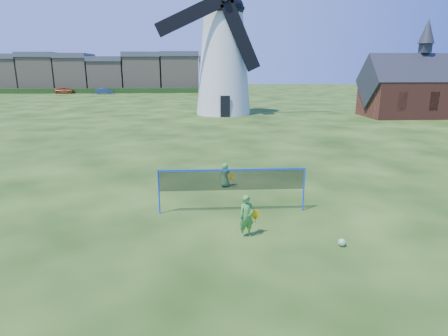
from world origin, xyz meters
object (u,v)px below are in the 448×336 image
badminton_net (232,181)px  car_right (104,91)px  windmill (223,55)px  chapel (420,90)px  player_boy (225,175)px  player_girl (247,216)px  play_ball (342,242)px  car_left (65,90)px

badminton_net → car_right: size_ratio=1.46×
windmill → car_right: 40.90m
chapel → player_boy: size_ratio=11.05×
badminton_net → player_boy: badminton_net is taller
windmill → player_girl: windmill is taller
play_ball → car_left: size_ratio=0.06×
player_boy → car_left: bearing=-79.0°
play_ball → car_left: car_left is taller
play_ball → car_left: (-31.01, 67.93, 0.52)m
windmill → player_boy: windmill is taller
windmill → car_left: 47.02m
windmill → car_left: (-29.58, 36.12, -5.59)m
player_girl → player_boy: size_ratio=1.26×
car_left → car_right: (8.23, -1.70, -0.06)m
windmill → play_ball: (1.43, -31.81, -6.11)m
player_boy → car_right: size_ratio=0.30×
windmill → player_girl: bearing=-92.2°
play_ball → player_girl: bearing=163.3°
chapel → play_ball: 33.74m
player_girl → play_ball: player_girl is taller
car_left → windmill: bearing=-140.5°
windmill → badminton_net: 29.52m
player_boy → badminton_net: bearing=77.7°
chapel → badminton_net: bearing=-130.1°
chapel → badminton_net: chapel is taller
player_girl → play_ball: 2.77m
windmill → play_ball: size_ratio=83.29×
windmill → car_right: bearing=121.8°
player_girl → car_right: bearing=88.6°
player_girl → car_right: size_ratio=0.37×
windmill → badminton_net: size_ratio=3.63×
car_left → chapel: bearing=-128.6°
player_boy → car_left: size_ratio=0.28×
chapel → car_right: (-41.24, 38.12, -2.12)m
play_ball → car_right: (-22.78, 66.24, 0.46)m
chapel → car_left: 63.54m
chapel → badminton_net: size_ratio=2.24×
badminton_net → player_girl: badminton_net is taller
player_boy → car_right: bearing=-85.2°
chapel → windmill: bearing=169.5°
badminton_net → car_right: badminton_net is taller
badminton_net → play_ball: badminton_net is taller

